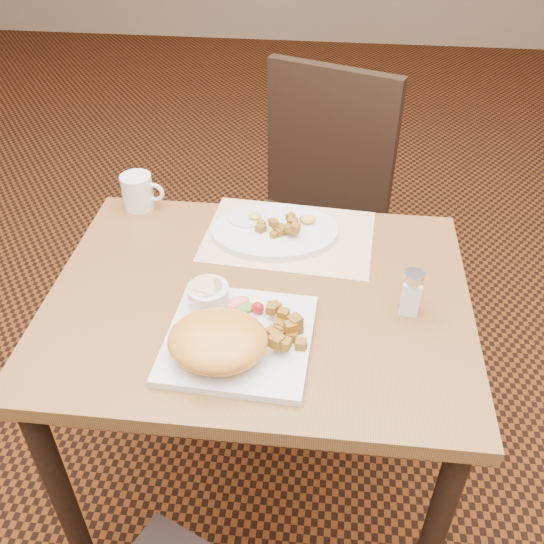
{
  "coord_description": "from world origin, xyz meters",
  "views": [
    {
      "loc": [
        0.14,
        -0.97,
        1.6
      ],
      "look_at": [
        0.03,
        -0.0,
        0.82
      ],
      "focal_mm": 40.0,
      "sensor_mm": 36.0,
      "label": 1
    }
  ],
  "objects_px": {
    "plate_oval": "(275,231)",
    "coffee_mug": "(138,191)",
    "chair_far": "(313,211)",
    "salt_shaker": "(411,292)",
    "table": "(259,332)",
    "plate_square": "(239,339)"
  },
  "relations": [
    {
      "from": "plate_oval",
      "to": "salt_shaker",
      "type": "distance_m",
      "value": 0.39
    },
    {
      "from": "salt_shaker",
      "to": "coffee_mug",
      "type": "xyz_separation_m",
      "value": [
        -0.66,
        0.33,
        -0.01
      ]
    },
    {
      "from": "chair_far",
      "to": "plate_square",
      "type": "xyz_separation_m",
      "value": [
        -0.11,
        -0.81,
        0.22
      ]
    },
    {
      "from": "table",
      "to": "coffee_mug",
      "type": "height_order",
      "value": "coffee_mug"
    },
    {
      "from": "plate_square",
      "to": "salt_shaker",
      "type": "bearing_deg",
      "value": 20.93
    },
    {
      "from": "table",
      "to": "plate_oval",
      "type": "bearing_deg",
      "value": 87.09
    },
    {
      "from": "plate_oval",
      "to": "table",
      "type": "bearing_deg",
      "value": -92.91
    },
    {
      "from": "table",
      "to": "salt_shaker",
      "type": "bearing_deg",
      "value": -2.72
    },
    {
      "from": "table",
      "to": "coffee_mug",
      "type": "distance_m",
      "value": 0.49
    },
    {
      "from": "chair_far",
      "to": "plate_square",
      "type": "relative_size",
      "value": 3.46
    },
    {
      "from": "chair_far",
      "to": "table",
      "type": "bearing_deg",
      "value": 102.44
    },
    {
      "from": "chair_far",
      "to": "plate_oval",
      "type": "xyz_separation_m",
      "value": [
        -0.08,
        -0.44,
        0.22
      ]
    },
    {
      "from": "chair_far",
      "to": "salt_shaker",
      "type": "xyz_separation_m",
      "value": [
        0.23,
        -0.68,
        0.26
      ]
    },
    {
      "from": "salt_shaker",
      "to": "coffee_mug",
      "type": "height_order",
      "value": "salt_shaker"
    },
    {
      "from": "table",
      "to": "plate_square",
      "type": "height_order",
      "value": "plate_square"
    },
    {
      "from": "plate_square",
      "to": "coffee_mug",
      "type": "bearing_deg",
      "value": 125.66
    },
    {
      "from": "chair_far",
      "to": "plate_oval",
      "type": "relative_size",
      "value": 3.19
    },
    {
      "from": "plate_square",
      "to": "plate_oval",
      "type": "bearing_deg",
      "value": 85.1
    },
    {
      "from": "chair_far",
      "to": "plate_oval",
      "type": "bearing_deg",
      "value": 100.06
    },
    {
      "from": "salt_shaker",
      "to": "coffee_mug",
      "type": "distance_m",
      "value": 0.74
    },
    {
      "from": "table",
      "to": "chair_far",
      "type": "distance_m",
      "value": 0.68
    },
    {
      "from": "plate_oval",
      "to": "coffee_mug",
      "type": "relative_size",
      "value": 2.74
    }
  ]
}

